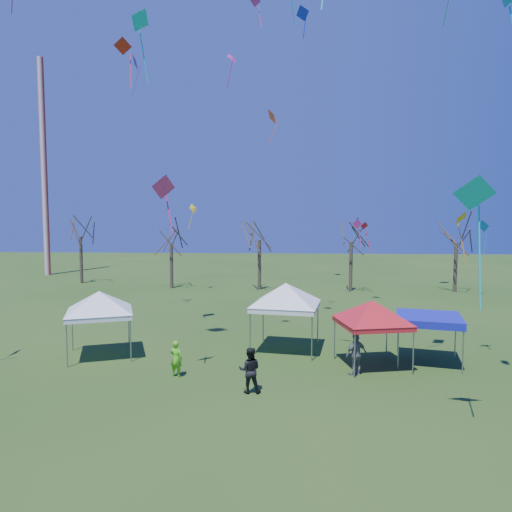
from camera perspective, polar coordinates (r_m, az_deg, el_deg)
The scene contains 28 objects.
ground at distance 19.03m, azimuth 3.50°, elevation -15.46°, with size 140.00×140.00×0.00m, color #264717.
radio_mast at distance 59.26m, azimuth -24.98°, elevation 9.95°, with size 0.70×0.70×25.00m, color silver.
tree_0 at distance 49.84m, azimuth -21.15°, elevation 4.24°, with size 3.83×3.83×8.44m.
tree_1 at distance 43.88m, azimuth -10.59°, elevation 3.55°, with size 3.42×3.42×7.54m.
tree_2 at distance 42.32m, azimuth 0.43°, elevation 4.27°, with size 3.71×3.71×8.18m.
tree_3 at distance 42.35m, azimuth 11.85°, elevation 3.89°, with size 3.59×3.59×7.91m.
tree_4 at distance 44.60m, azimuth 23.82°, elevation 3.60°, with size 3.58×3.58×7.89m.
tent_white_west at distance 22.91m, azimuth -19.02°, elevation -4.70°, with size 3.84×3.84×3.62m.
tent_white_mid at distance 22.67m, azimuth 3.74°, elevation -3.96°, with size 4.38×4.38×3.91m.
tent_red at distance 20.78m, azimuth 14.37°, elevation -5.95°, with size 3.81×3.81×3.43m.
tent_blue at distance 22.26m, azimuth 20.78°, elevation -7.40°, with size 3.35×3.35×2.19m.
person_dark at distance 17.68m, azimuth -0.78°, elevation -14.06°, with size 0.84×0.66×1.73m, color black.
person_green at distance 19.66m, azimuth -9.95°, elevation -12.52°, with size 0.55×0.36×1.52m, color #59CE21.
person_grey at distance 19.95m, azimuth 12.40°, elevation -11.89°, with size 1.05×0.44×1.79m, color slate.
kite_22 at distance 40.52m, azimuth 13.40°, elevation 3.56°, with size 0.99×0.90×2.67m.
kite_1 at distance 18.52m, azimuth -11.53°, elevation 8.40°, with size 1.09×1.08×2.37m.
kite_8 at distance 27.34m, azimuth -14.35°, elevation 26.60°, with size 1.30×1.52×3.72m.
kite_26 at distance 37.24m, azimuth -0.04°, elevation 29.16°, with size 0.93×0.83×2.41m.
kite_19 at distance 40.33m, azimuth 12.52°, elevation 3.88°, with size 0.93×0.64×2.44m.
kite_5 at distance 14.88m, azimuth 25.62°, elevation 6.97°, with size 1.29×0.89×3.99m.
kite_2 at distance 42.20m, azimuth -14.81°, elevation 22.37°, with size 1.06×1.50×3.45m.
kite_12 at distance 42.67m, azimuth 26.57°, elevation 3.32°, with size 0.93×1.14×3.42m.
kite_24 at distance 30.75m, azimuth -3.02°, elevation 23.39°, with size 0.98×1.04×2.24m.
kite_15 at distance 31.52m, azimuth 5.89°, elevation 27.93°, with size 1.10×1.04×1.99m.
kite_13 at distance 41.24m, azimuth -7.86°, elevation 5.88°, with size 0.89×0.98×2.34m.
kite_11 at distance 37.07m, azimuth 2.05°, elevation 17.05°, with size 1.11×1.48×2.89m.
kite_17 at distance 26.78m, azimuth 24.22°, elevation 4.26°, with size 1.13×1.14×2.87m.
kite_7 at distance 33.16m, azimuth -16.29°, elevation 23.82°, with size 1.30×1.11×3.28m.
Camera 1 is at (0.02, -17.87, 6.52)m, focal length 32.00 mm.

